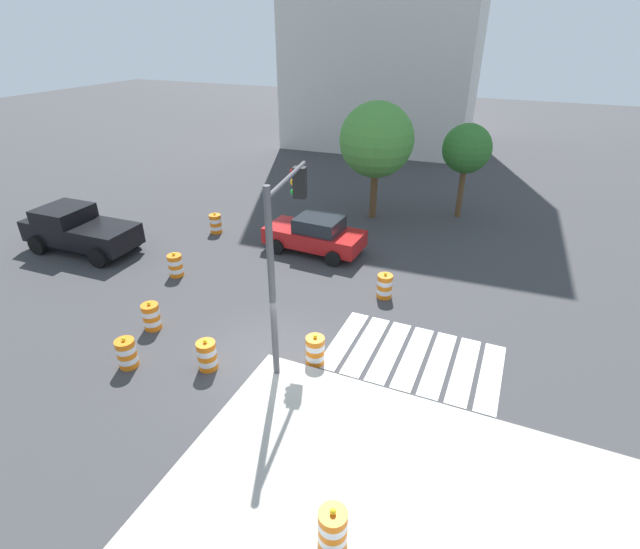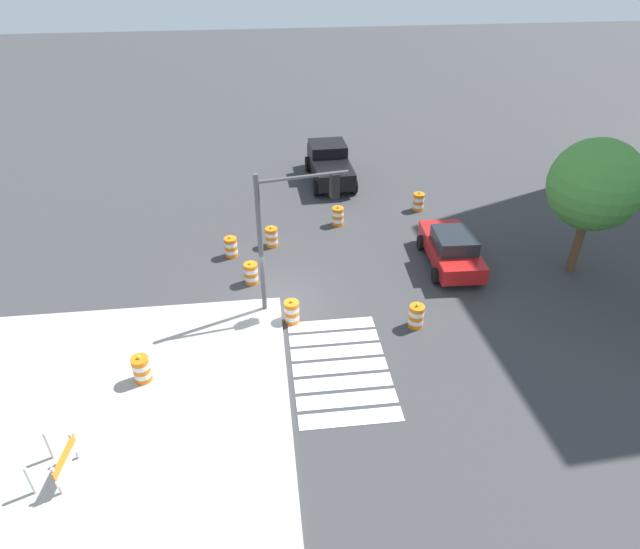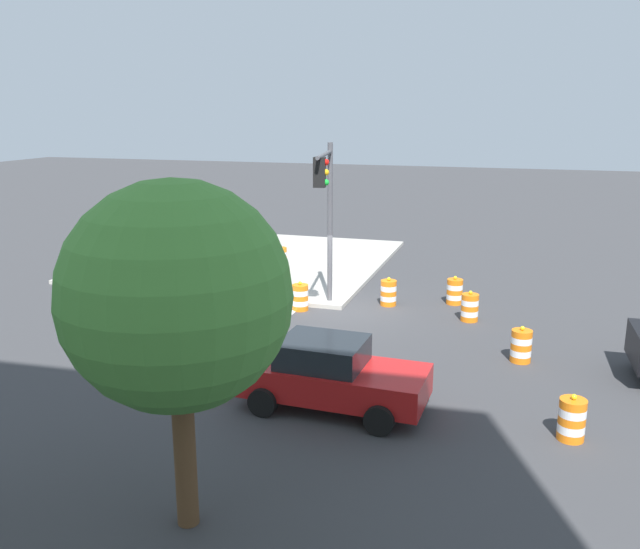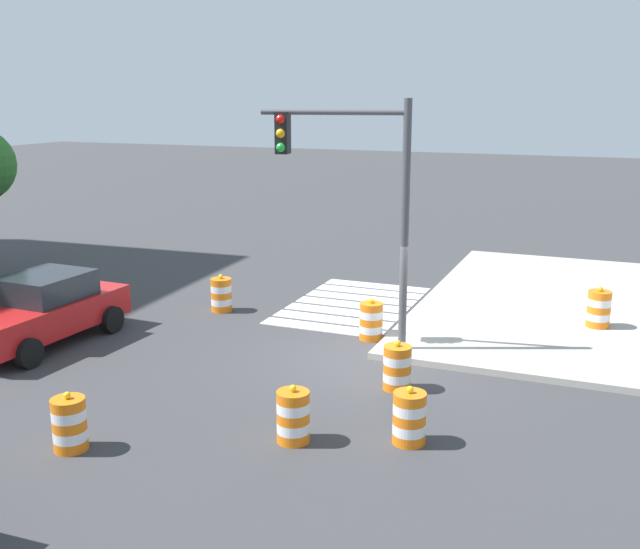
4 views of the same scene
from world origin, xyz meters
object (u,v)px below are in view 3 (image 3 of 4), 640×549
traffic_barrel_median_far (223,337)px  traffic_light_pole (326,199)px  traffic_barrel_lane_center (388,293)px  street_tree_streetside_mid (177,297)px  traffic_barrel_crosswalk_end (572,419)px  traffic_barrel_on_sidewalk (280,258)px  traffic_barrel_near_corner (521,346)px  traffic_barrel_far_curb (455,292)px  traffic_barrel_median_near (300,297)px  traffic_barrel_opposite_curb (470,307)px  construction_barricade (222,244)px  sports_car (331,374)px

traffic_barrel_median_far → traffic_light_pole: bearing=-111.8°
traffic_barrel_lane_center → street_tree_streetside_mid: street_tree_streetside_mid is taller
traffic_barrel_crosswalk_end → traffic_barrel_on_sidewalk: (10.99, -12.13, 0.15)m
traffic_barrel_near_corner → traffic_barrel_on_sidewalk: (9.92, -7.81, 0.15)m
traffic_barrel_near_corner → traffic_barrel_lane_center: bearing=-43.2°
traffic_barrel_median_far → traffic_barrel_far_curb: bearing=-130.2°
traffic_barrel_median_near → traffic_barrel_opposite_curb: (-5.67, -0.49, 0.00)m
traffic_barrel_median_far → traffic_barrel_on_sidewalk: 9.69m
street_tree_streetside_mid → traffic_barrel_median_far: bearing=-69.1°
traffic_barrel_far_curb → traffic_barrel_opposite_curb: same height
traffic_barrel_near_corner → construction_barricade: (13.35, -9.38, 0.27)m
traffic_barrel_median_far → traffic_barrel_opposite_curb: 8.16m
street_tree_streetside_mid → construction_barricade: bearing=-66.4°
traffic_barrel_crosswalk_end → traffic_barrel_lane_center: same height
traffic_barrel_median_far → traffic_barrel_on_sidewalk: size_ratio=1.00×
traffic_barrel_near_corner → traffic_barrel_median_far: size_ratio=1.00×
traffic_barrel_near_corner → traffic_barrel_median_near: bearing=-20.9°
traffic_barrel_crosswalk_end → construction_barricade: construction_barricade is taller
traffic_barrel_near_corner → traffic_barrel_far_curb: size_ratio=1.00×
traffic_barrel_median_far → traffic_barrel_on_sidewalk: (1.82, -9.52, 0.15)m
traffic_barrel_opposite_curb → traffic_barrel_on_sidewalk: (8.26, -4.52, 0.15)m
traffic_barrel_on_sidewalk → traffic_barrel_median_far: bearing=100.8°
traffic_barrel_crosswalk_end → traffic_light_pole: traffic_light_pole is taller
sports_car → traffic_barrel_median_near: sports_car is taller
sports_car → traffic_barrel_on_sidewalk: bearing=-64.6°
sports_car → street_tree_streetside_mid: bearing=78.4°
traffic_barrel_far_curb → traffic_light_pole: 5.84m
traffic_barrel_far_curb → traffic_barrel_opposite_curb: (-0.68, 1.83, 0.00)m
traffic_barrel_crosswalk_end → traffic_barrel_median_near: 11.01m
traffic_barrel_on_sidewalk → traffic_light_pole: 7.08m
traffic_barrel_near_corner → street_tree_streetside_mid: bearing=60.7°
traffic_barrel_lane_center → traffic_barrel_on_sidewalk: size_ratio=1.00×
traffic_light_pole → traffic_barrel_far_curb: bearing=-148.6°
construction_barricade → street_tree_streetside_mid: size_ratio=0.23×
construction_barricade → traffic_barrel_far_curb: bearing=158.8°
traffic_barrel_lane_center → traffic_barrel_median_far: bearing=59.2°
traffic_barrel_crosswalk_end → traffic_barrel_far_curb: size_ratio=1.00×
traffic_barrel_median_far → traffic_barrel_far_curb: (-5.77, -6.83, 0.00)m
traffic_barrel_median_near → traffic_barrel_far_curb: (-4.99, -2.32, 0.00)m
traffic_barrel_median_far → traffic_barrel_lane_center: same height
sports_car → traffic_barrel_opposite_curb: (-2.52, -7.58, -0.36)m
sports_car → traffic_barrel_near_corner: (-4.18, -4.29, -0.36)m
traffic_barrel_median_near → street_tree_streetside_mid: 12.75m
traffic_barrel_near_corner → construction_barricade: construction_barricade is taller
traffic_barrel_opposite_curb → traffic_barrel_lane_center: bearing=-18.6°
traffic_barrel_lane_center → traffic_light_pole: (1.81, 1.60, 3.46)m
traffic_barrel_lane_center → traffic_barrel_opposite_curb: (-2.89, 0.97, 0.00)m
traffic_barrel_far_curb → traffic_barrel_median_far: bearing=49.8°
sports_car → traffic_barrel_crosswalk_end: sports_car is taller
traffic_barrel_median_near → traffic_barrel_lane_center: 3.15m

